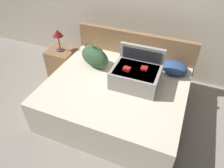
{
  "coord_description": "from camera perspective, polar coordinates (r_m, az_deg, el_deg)",
  "views": [
    {
      "loc": [
        0.77,
        -1.58,
        2.27
      ],
      "look_at": [
        0.0,
        0.28,
        0.61
      ],
      "focal_mm": 33.53,
      "sensor_mm": 36.0,
      "label": 1
    }
  ],
  "objects": [
    {
      "name": "nightstand",
      "position": [
        3.76,
        -13.28,
        5.71
      ],
      "size": [
        0.44,
        0.4,
        0.49
      ],
      "primitive_type": "cube",
      "color": "olive",
      "rests_on": "ground"
    },
    {
      "name": "ground_plane",
      "position": [
        2.87,
        -2.23,
        -12.95
      ],
      "size": [
        12.0,
        12.0,
        0.0
      ],
      "primitive_type": "plane",
      "color": "gray"
    },
    {
      "name": "duffel_bag",
      "position": [
        3.04,
        -4.71,
        7.4
      ],
      "size": [
        0.54,
        0.4,
        0.35
      ],
      "rotation": [
        0.0,
        0.0,
        -0.35
      ],
      "color": "#2D4C2D",
      "rests_on": "bed"
    },
    {
      "name": "pillow_near_headboard",
      "position": [
        3.07,
        16.56,
        4.34
      ],
      "size": [
        0.41,
        0.36,
        0.15
      ],
      "primitive_type": "ellipsoid",
      "rotation": [
        0.0,
        0.0,
        -0.14
      ],
      "color": "navy",
      "rests_on": "bed"
    },
    {
      "name": "headboard",
      "position": [
        3.41,
        5.96,
        6.96
      ],
      "size": [
        1.86,
        0.08,
        0.9
      ],
      "primitive_type": "cube",
      "color": "olive",
      "rests_on": "ground"
    },
    {
      "name": "hard_case_large",
      "position": [
        2.7,
        6.66,
        2.65
      ],
      "size": [
        0.6,
        0.5,
        0.44
      ],
      "rotation": [
        0.0,
        0.0,
        0.01
      ],
      "color": "gray",
      "rests_on": "bed"
    },
    {
      "name": "bed",
      "position": [
        2.92,
        0.86,
        -4.1
      ],
      "size": [
        1.82,
        1.54,
        0.51
      ],
      "primitive_type": "cube",
      "color": "beige",
      "rests_on": "ground"
    },
    {
      "name": "table_lamp",
      "position": [
        3.5,
        -14.57,
        12.92
      ],
      "size": [
        0.17,
        0.17,
        0.37
      ],
      "color": "#3F3833",
      "rests_on": "nightstand"
    }
  ]
}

